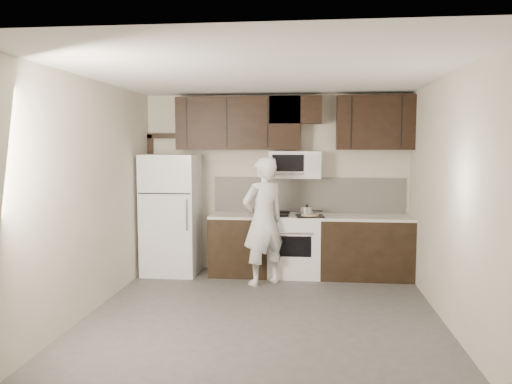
% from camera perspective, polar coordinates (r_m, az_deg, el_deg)
% --- Properties ---
extents(floor, '(4.50, 4.50, 0.00)m').
position_cam_1_polar(floor, '(5.74, 0.67, -14.40)').
color(floor, '#4A4745').
rests_on(floor, ground).
extents(back_wall, '(4.00, 0.00, 4.00)m').
position_cam_1_polar(back_wall, '(7.66, 2.28, 0.98)').
color(back_wall, '#B8AF9C').
rests_on(back_wall, ground).
extents(ceiling, '(4.50, 4.50, 0.00)m').
position_cam_1_polar(ceiling, '(5.45, 0.70, 13.38)').
color(ceiling, white).
rests_on(ceiling, back_wall).
extents(counter_run, '(2.95, 0.64, 0.91)m').
position_cam_1_polar(counter_run, '(7.46, 6.75, -6.12)').
color(counter_run, black).
rests_on(counter_run, floor).
extents(stove, '(0.76, 0.66, 0.94)m').
position_cam_1_polar(stove, '(7.46, 4.41, -6.05)').
color(stove, white).
rests_on(stove, floor).
extents(backsplash, '(2.90, 0.02, 0.54)m').
position_cam_1_polar(backsplash, '(7.65, 6.01, -0.33)').
color(backsplash, beige).
rests_on(backsplash, counter_run).
extents(upper_cabinets, '(3.48, 0.35, 0.78)m').
position_cam_1_polar(upper_cabinets, '(7.46, 3.83, 8.01)').
color(upper_cabinets, black).
rests_on(upper_cabinets, back_wall).
extents(microwave, '(0.76, 0.42, 0.40)m').
position_cam_1_polar(microwave, '(7.44, 4.50, 3.15)').
color(microwave, white).
rests_on(microwave, upper_cabinets).
extents(refrigerator, '(0.80, 0.76, 1.80)m').
position_cam_1_polar(refrigerator, '(7.62, -9.63, -2.52)').
color(refrigerator, white).
rests_on(refrigerator, floor).
extents(door_trim, '(0.50, 0.08, 2.12)m').
position_cam_1_polar(door_trim, '(7.99, -11.60, 0.32)').
color(door_trim, black).
rests_on(door_trim, floor).
extents(saucepan, '(0.32, 0.19, 0.18)m').
position_cam_1_polar(saucepan, '(7.23, 5.84, -2.24)').
color(saucepan, silver).
rests_on(saucepan, stove).
extents(baking_tray, '(0.43, 0.34, 0.02)m').
position_cam_1_polar(baking_tray, '(7.22, 6.16, -2.75)').
color(baking_tray, black).
rests_on(baking_tray, counter_run).
extents(pizza, '(0.30, 0.30, 0.02)m').
position_cam_1_polar(pizza, '(7.22, 6.16, -2.60)').
color(pizza, '#D2B08D').
rests_on(pizza, baking_tray).
extents(person, '(0.78, 0.74, 1.79)m').
position_cam_1_polar(person, '(6.92, 0.84, -3.31)').
color(person, white).
rests_on(person, floor).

